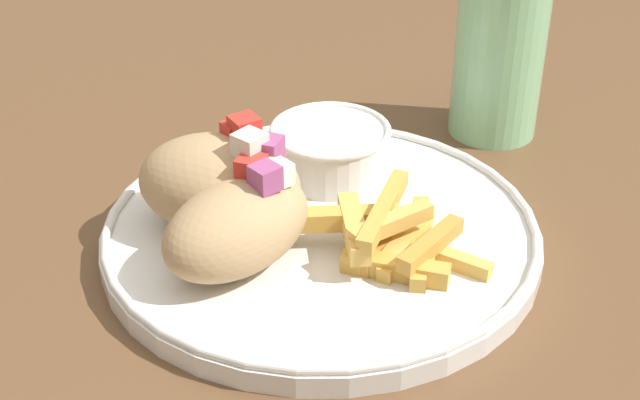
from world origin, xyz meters
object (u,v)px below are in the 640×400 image
(plate, at_px, (320,232))
(sauce_ramekin, at_px, (330,147))
(fries_pile, at_px, (394,238))
(pita_sandwich_near, at_px, (238,225))
(water_glass, at_px, (498,64))
(pita_sandwich_far, at_px, (221,182))

(plate, height_order, sauce_ramekin, sauce_ramekin)
(plate, bearing_deg, fries_pile, -39.93)
(pita_sandwich_near, distance_m, water_glass, 0.27)
(plate, height_order, fries_pile, fries_pile)
(pita_sandwich_near, xyz_separation_m, sauce_ramekin, (0.07, 0.10, -0.01))
(pita_sandwich_near, bearing_deg, water_glass, -2.20)
(sauce_ramekin, bearing_deg, water_glass, 28.97)
(plate, distance_m, sauce_ramekin, 0.07)
(pita_sandwich_far, bearing_deg, plate, 10.40)
(pita_sandwich_far, distance_m, water_glass, 0.25)
(fries_pile, height_order, water_glass, water_glass)
(pita_sandwich_far, bearing_deg, fries_pile, -4.04)
(pita_sandwich_far, height_order, fries_pile, pita_sandwich_far)
(pita_sandwich_far, height_order, sauce_ramekin, pita_sandwich_far)
(plate, xyz_separation_m, pita_sandwich_near, (-0.05, -0.03, 0.03))
(plate, distance_m, pita_sandwich_near, 0.07)
(plate, height_order, water_glass, water_glass)
(pita_sandwich_near, xyz_separation_m, fries_pile, (0.09, -0.00, -0.02))
(pita_sandwich_near, relative_size, fries_pile, 1.04)
(pita_sandwich_far, relative_size, fries_pile, 1.07)
(sauce_ramekin, bearing_deg, pita_sandwich_near, -122.86)
(sauce_ramekin, bearing_deg, plate, -101.79)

